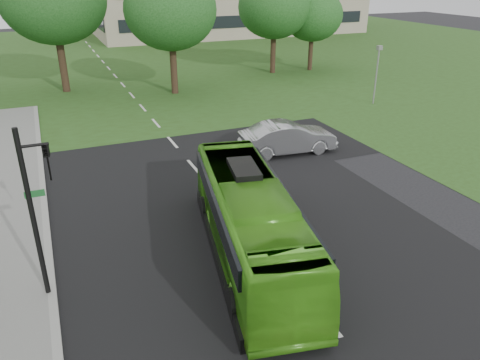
{
  "coord_description": "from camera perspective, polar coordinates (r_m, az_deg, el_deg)",
  "views": [
    {
      "loc": [
        -6.33,
        -10.93,
        9.11
      ],
      "look_at": [
        0.15,
        4.38,
        1.6
      ],
      "focal_mm": 35.0,
      "sensor_mm": 36.0,
      "label": 1
    }
  ],
  "objects": [
    {
      "name": "tree_park_e",
      "position": [
        47.47,
        8.86,
        19.22
      ],
      "size": [
        5.66,
        5.66,
        7.55
      ],
      "color": "black",
      "rests_on": "ground"
    },
    {
      "name": "camera_pole",
      "position": [
        35.93,
        16.39,
        13.08
      ],
      "size": [
        0.35,
        0.31,
        4.19
      ],
      "rotation": [
        0.0,
        0.0,
        -0.03
      ],
      "color": "gray",
      "rests_on": "ground"
    },
    {
      "name": "tree_park_c",
      "position": [
        37.69,
        -8.49,
        19.78
      ],
      "size": [
        6.99,
        6.99,
        9.29
      ],
      "color": "black",
      "rests_on": "ground"
    },
    {
      "name": "sedan",
      "position": [
        25.34,
        5.85,
        5.15
      ],
      "size": [
        5.32,
        2.25,
        1.71
      ],
      "primitive_type": "imported",
      "rotation": [
        0.0,
        0.0,
        1.48
      ],
      "color": "#ACADB1",
      "rests_on": "ground"
    },
    {
      "name": "traffic_light",
      "position": [
        14.25,
        -23.54,
        -2.57
      ],
      "size": [
        0.86,
        0.25,
        5.37
      ],
      "rotation": [
        0.0,
        0.0,
        -0.22
      ],
      "color": "black",
      "rests_on": "ground"
    },
    {
      "name": "bus",
      "position": [
        15.8,
        1.22,
        -4.96
      ],
      "size": [
        4.22,
        10.25,
        2.78
      ],
      "primitive_type": "imported",
      "rotation": [
        0.0,
        0.0,
        -0.19
      ],
      "color": "#4AA61D",
      "rests_on": "ground"
    },
    {
      "name": "tree_park_d",
      "position": [
        45.63,
        4.2,
        20.29
      ],
      "size": [
        6.67,
        6.67,
        8.81
      ],
      "color": "black",
      "rests_on": "ground"
    },
    {
      "name": "ground",
      "position": [
        15.57,
        5.9,
        -11.65
      ],
      "size": [
        160.0,
        160.0,
        0.0
      ],
      "primitive_type": "plane",
      "color": "black",
      "rests_on": "ground"
    },
    {
      "name": "street_surfaces",
      "position": [
        35.39,
        -12.64,
        8.84
      ],
      "size": [
        120.0,
        120.0,
        0.15
      ],
      "color": "black",
      "rests_on": "ground"
    }
  ]
}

